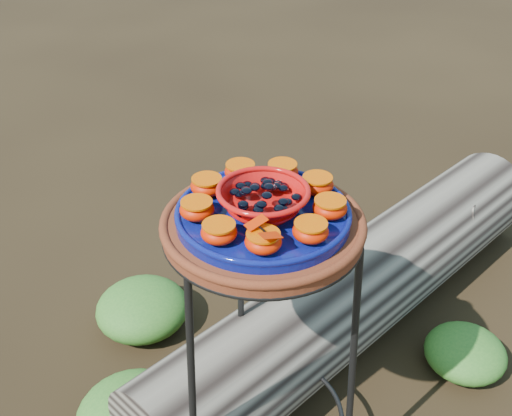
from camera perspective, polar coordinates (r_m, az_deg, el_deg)
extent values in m
cylinder|color=maroon|center=(1.27, 0.62, -1.68)|extent=(0.40, 0.40, 0.03)
cylinder|color=#080445|center=(1.26, 0.63, -0.65)|extent=(0.34, 0.34, 0.02)
ellipsoid|color=#C22500|center=(1.14, 0.65, -3.00)|extent=(0.07, 0.07, 0.04)
ellipsoid|color=#C22500|center=(1.17, 4.87, -2.07)|extent=(0.07, 0.07, 0.04)
ellipsoid|color=#C22500|center=(1.23, 6.58, 0.00)|extent=(0.07, 0.07, 0.04)
ellipsoid|color=#C22500|center=(1.31, 5.46, 2.07)|extent=(0.07, 0.07, 0.04)
ellipsoid|color=#C22500|center=(1.35, 2.36, 3.29)|extent=(0.07, 0.07, 0.04)
ellipsoid|color=#C22500|center=(1.35, -1.40, 3.25)|extent=(0.07, 0.07, 0.04)
ellipsoid|color=#C22500|center=(1.30, -4.38, 1.97)|extent=(0.07, 0.07, 0.04)
ellipsoid|color=#C22500|center=(1.23, -5.27, -0.13)|extent=(0.07, 0.07, 0.04)
ellipsoid|color=#C22500|center=(1.16, -3.31, -2.17)|extent=(0.07, 0.07, 0.04)
ellipsoid|color=#2D6A21|center=(1.79, -10.81, -17.59)|extent=(0.30, 0.30, 0.15)
ellipsoid|color=#2D6A21|center=(2.03, 18.12, -12.04)|extent=(0.24, 0.24, 0.12)
ellipsoid|color=#2D6A21|center=(2.08, -10.08, -8.68)|extent=(0.29, 0.29, 0.15)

